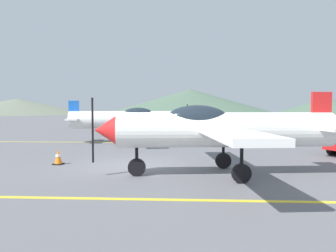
{
  "coord_description": "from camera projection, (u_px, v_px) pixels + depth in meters",
  "views": [
    {
      "loc": [
        1.97,
        -11.26,
        2.11
      ],
      "look_at": [
        1.03,
        6.0,
        1.2
      ],
      "focal_mm": 32.77,
      "sensor_mm": 36.0,
      "label": 1
    }
  ],
  "objects": [
    {
      "name": "airplane_near",
      "position": [
        216.0,
        128.0,
        9.82
      ],
      "size": [
        7.85,
        9.01,
        2.69
      ],
      "color": "white",
      "rests_on": "ground_plane"
    },
    {
      "name": "apron_line_far",
      "position": [
        154.0,
        143.0,
        19.74
      ],
      "size": [
        80.0,
        0.16,
        0.01
      ],
      "primitive_type": "cube",
      "color": "yellow",
      "rests_on": "ground_plane"
    },
    {
      "name": "airplane_mid",
      "position": [
        129.0,
        119.0,
        20.02
      ],
      "size": [
        7.88,
        8.98,
        2.69
      ],
      "color": "white",
      "rests_on": "ground_plane"
    },
    {
      "name": "apron_line_near",
      "position": [
        101.0,
        199.0,
        7.27
      ],
      "size": [
        80.0,
        0.16,
        0.01
      ],
      "primitive_type": "cube",
      "color": "yellow",
      "rests_on": "ground_plane"
    },
    {
      "name": "hill_centerright",
      "position": [
        326.0,
        106.0,
        160.19
      ],
      "size": [
        55.45,
        55.45,
        8.32
      ],
      "primitive_type": "cone",
      "color": "#4C6651",
      "rests_on": "ground_plane"
    },
    {
      "name": "hill_centerleft",
      "position": [
        190.0,
        102.0,
        151.51
      ],
      "size": [
        84.77,
        84.77,
        12.35
      ],
      "primitive_type": "cone",
      "color": "#4C6651",
      "rests_on": "ground_plane"
    },
    {
      "name": "traffic_cone_side",
      "position": [
        58.0,
        157.0,
        11.84
      ],
      "size": [
        0.36,
        0.36,
        0.59
      ],
      "color": "black",
      "rests_on": "ground_plane"
    },
    {
      "name": "ground_plane",
      "position": [
        132.0,
        166.0,
        11.44
      ],
      "size": [
        400.0,
        400.0,
        0.0
      ],
      "primitive_type": "plane",
      "color": "slate"
    },
    {
      "name": "hill_left",
      "position": [
        17.0,
        107.0,
        136.5
      ],
      "size": [
        66.98,
        66.98,
        7.06
      ],
      "primitive_type": "cone",
      "color": "slate",
      "rests_on": "ground_plane"
    }
  ]
}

